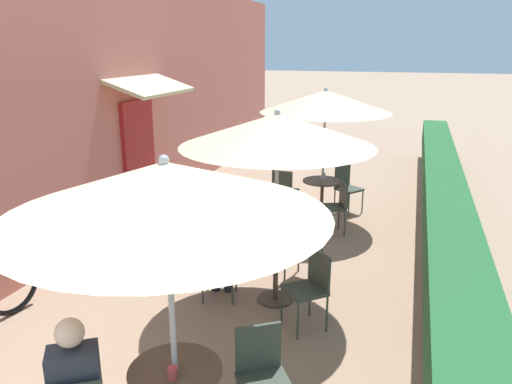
{
  "coord_description": "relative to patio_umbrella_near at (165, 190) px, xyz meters",
  "views": [
    {
      "loc": [
        2.21,
        -1.16,
        3.0
      ],
      "look_at": [
        0.15,
        5.3,
        1.0
      ],
      "focal_mm": 35.0,
      "sensor_mm": 36.0,
      "label": 1
    }
  ],
  "objects": [
    {
      "name": "patio_umbrella_far",
      "position": [
        0.07,
        5.59,
        0.0
      ],
      "size": [
        2.21,
        2.21,
        2.33
      ],
      "color": "#B7B7BC",
      "rests_on": "ground_plane"
    },
    {
      "name": "planter_hedge",
      "position": [
        2.05,
        5.44,
        -1.56
      ],
      "size": [
        0.6,
        13.34,
        1.01
      ],
      "color": "gray",
      "rests_on": "ground_plane"
    },
    {
      "name": "patio_table_far",
      "position": [
        0.07,
        5.59,
        -1.6
      ],
      "size": [
        0.69,
        0.69,
        0.73
      ],
      "color": "brown",
      "rests_on": "ground_plane"
    },
    {
      "name": "patio_table_mid",
      "position": [
        0.07,
        2.51,
        -1.6
      ],
      "size": [
        0.69,
        0.69,
        0.73
      ],
      "color": "brown",
      "rests_on": "ground_plane"
    },
    {
      "name": "cafe_facade_wall",
      "position": [
        -3.24,
        5.4,
        -0.01
      ],
      "size": [
        0.98,
        14.34,
        4.2
      ],
      "color": "#C66B5B",
      "rests_on": "ground_plane"
    },
    {
      "name": "cafe_chair_far_right",
      "position": [
        0.41,
        6.19,
        -1.58
      ],
      "size": [
        0.56,
        0.56,
        0.87
      ],
      "rotation": [
        0.0,
        0.0,
        10.36
      ],
      "color": "#384238",
      "rests_on": "ground_plane"
    },
    {
      "name": "cafe_chair_mid_left",
      "position": [
        -0.58,
        2.29,
        -1.58
      ],
      "size": [
        0.48,
        0.48,
        0.87
      ],
      "rotation": [
        0.0,
        0.0,
        6.5
      ],
      "color": "#384238",
      "rests_on": "ground_plane"
    },
    {
      "name": "cafe_chair_near_left",
      "position": [
        0.53,
        0.44,
        -1.58
      ],
      "size": [
        0.55,
        0.55,
        0.87
      ],
      "rotation": [
        0.0,
        0.0,
        3.73
      ],
      "color": "#384238",
      "rests_on": "ground_plane"
    },
    {
      "name": "cafe_chair_far_left",
      "position": [
        0.41,
        4.99,
        -1.58
      ],
      "size": [
        0.53,
        0.53,
        0.87
      ],
      "rotation": [
        0.0,
        0.0,
        8.27
      ],
      "color": "#384238",
      "rests_on": "ground_plane"
    },
    {
      "name": "coffee_cup_far",
      "position": [
        0.06,
        5.75,
        -1.32
      ],
      "size": [
        0.07,
        0.07,
        0.09
      ],
      "color": "white",
      "rests_on": "patio_table_far"
    },
    {
      "name": "coffee_cup_near",
      "position": [
        0.03,
        -0.1,
        -1.32
      ],
      "size": [
        0.07,
        0.07,
        0.09
      ],
      "color": "#B73D3D",
      "rests_on": "patio_table_near"
    },
    {
      "name": "coffee_cup_mid",
      "position": [
        0.08,
        2.58,
        -1.32
      ],
      "size": [
        0.07,
        0.07,
        0.09
      ],
      "color": "#232328",
      "rests_on": "patio_table_mid"
    },
    {
      "name": "cafe_chair_mid_back",
      "position": [
        0.2,
        3.19,
        -1.58
      ],
      "size": [
        0.5,
        0.5,
        0.87
      ],
      "rotation": [
        0.0,
        0.0,
        10.69
      ],
      "color": "#384238",
      "rests_on": "ground_plane"
    },
    {
      "name": "patio_umbrella_near",
      "position": [
        0.0,
        0.0,
        0.0
      ],
      "size": [
        2.21,
        2.21,
        2.33
      ],
      "color": "#B7B7BC",
      "rests_on": "ground_plane"
    },
    {
      "name": "cafe_chair_mid_right",
      "position": [
        0.59,
        2.06,
        -1.58
      ],
      "size": [
        0.57,
        0.57,
        0.87
      ],
      "rotation": [
        0.0,
        0.0,
        8.6
      ],
      "color": "#384238",
      "rests_on": "ground_plane"
    },
    {
      "name": "cafe_chair_far_back",
      "position": [
        -0.62,
        5.58,
        -1.58
      ],
      "size": [
        0.44,
        0.44,
        0.87
      ],
      "rotation": [
        0.0,
        0.0,
        12.46
      ],
      "color": "#384238",
      "rests_on": "ground_plane"
    },
    {
      "name": "patio_umbrella_mid",
      "position": [
        0.07,
        2.51,
        0.0
      ],
      "size": [
        2.21,
        2.21,
        2.33
      ],
      "color": "#B7B7BC",
      "rests_on": "ground_plane"
    },
    {
      "name": "seated_patron_mid_left",
      "position": [
        -0.61,
        2.4,
        -1.41
      ],
      "size": [
        0.4,
        0.46,
        1.25
      ],
      "rotation": [
        0.0,
        0.0,
        6.5
      ],
      "color": "#23232D",
      "rests_on": "ground_plane"
    }
  ]
}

